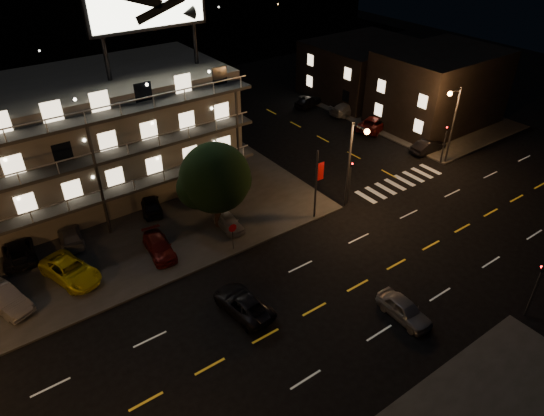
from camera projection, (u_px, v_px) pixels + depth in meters
ground at (337, 297)px, 33.36m from camera, size 140.00×140.00×0.00m
curb_nw at (48, 228)px, 40.07m from camera, size 44.00×24.00×0.15m
curb_ne at (406, 111)px, 61.60m from camera, size 16.00×24.00×0.15m
motel at (69, 142)px, 41.82m from camera, size 28.00×13.80×18.10m
side_bldg_front at (438, 88)px, 56.60m from camera, size 14.06×10.00×8.50m
side_bldg_back at (364, 69)px, 65.17m from camera, size 14.06×12.00×7.00m
streetlight_nc at (353, 157)px, 40.21m from camera, size 0.44×1.92×8.00m
streetlight_ne at (452, 118)px, 47.13m from camera, size 1.92×0.44×8.00m
signal_nw at (350, 178)px, 42.14m from camera, size 0.20×0.27×4.60m
signal_sw at (536, 285)px, 30.59m from camera, size 0.20×0.27×4.60m
signal_ne at (445, 140)px, 48.51m from camera, size 0.27×0.20×4.60m
banner_north at (317, 183)px, 39.69m from camera, size 0.83×0.16×6.40m
stop_sign at (233, 233)px, 36.79m from camera, size 0.91×0.11×2.61m
tree at (215, 180)px, 37.90m from camera, size 5.85×5.64×7.37m
lot_car_1 at (3, 298)px, 31.99m from camera, size 3.18×4.85×1.51m
lot_car_2 at (70, 270)px, 34.42m from camera, size 3.74×5.52×1.40m
lot_car_3 at (159, 247)px, 36.88m from camera, size 2.22×4.42×1.23m
lot_car_4 at (228, 222)px, 39.69m from camera, size 1.62×3.69×1.24m
lot_car_6 at (18, 249)px, 36.52m from camera, size 2.87×5.23×1.39m
lot_car_7 at (70, 235)px, 38.09m from camera, size 2.20×4.40×1.23m
lot_car_8 at (150, 203)px, 41.84m from camera, size 2.64×4.40×1.40m
lot_car_9 at (202, 190)px, 43.73m from camera, size 2.16×4.62×1.47m
side_car_0 at (428, 146)px, 51.68m from camera, size 4.20×1.52×1.37m
side_car_1 at (374, 123)px, 56.69m from camera, size 5.99×4.17×1.52m
side_car_2 at (348, 108)px, 60.58m from camera, size 5.10×2.22×1.46m
side_car_3 at (308, 101)px, 62.75m from camera, size 4.49×2.68×1.43m
road_car_east at (404, 309)px, 31.44m from camera, size 1.73×4.03×1.36m
road_car_west at (243, 303)px, 31.92m from camera, size 2.61×4.93×1.32m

